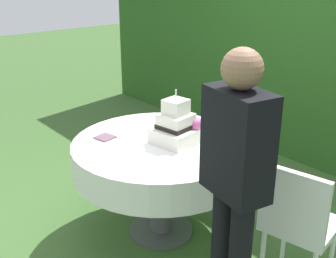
% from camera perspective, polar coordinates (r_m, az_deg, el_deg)
% --- Properties ---
extents(ground_plane, '(20.00, 20.00, 0.00)m').
position_cam_1_polar(ground_plane, '(3.45, -0.92, -13.25)').
color(ground_plane, '#3D602D').
extents(foliage_hedge, '(6.53, 0.49, 2.57)m').
position_cam_1_polar(foliage_hedge, '(4.52, 20.65, 11.43)').
color(foliage_hedge, '#28561E').
rests_on(foliage_hedge, ground_plane).
extents(cake_table, '(1.27, 1.27, 0.75)m').
position_cam_1_polar(cake_table, '(3.14, -0.99, -3.74)').
color(cake_table, '#4C4C51').
rests_on(cake_table, ground_plane).
extents(wedding_cake, '(0.33, 0.33, 0.39)m').
position_cam_1_polar(wedding_cake, '(3.04, 1.16, 0.27)').
color(wedding_cake, white).
rests_on(wedding_cake, cake_table).
extents(serving_plate_near, '(0.12, 0.12, 0.01)m').
position_cam_1_polar(serving_plate_near, '(3.47, -3.81, 1.03)').
color(serving_plate_near, white).
rests_on(serving_plate_near, cake_table).
extents(serving_plate_far, '(0.10, 0.10, 0.01)m').
position_cam_1_polar(serving_plate_far, '(3.32, -5.25, 0.03)').
color(serving_plate_far, white).
rests_on(serving_plate_far, cake_table).
extents(napkin_stack, '(0.15, 0.15, 0.01)m').
position_cam_1_polar(napkin_stack, '(3.18, -8.30, -1.10)').
color(napkin_stack, '#6B4C60').
rests_on(napkin_stack, cake_table).
extents(garden_chair, '(0.47, 0.47, 0.89)m').
position_cam_1_polar(garden_chair, '(2.70, 16.71, -11.37)').
color(garden_chair, white).
rests_on(garden_chair, ground_plane).
extents(standing_person, '(0.39, 0.26, 1.60)m').
position_cam_1_polar(standing_person, '(2.22, 8.85, -6.60)').
color(standing_person, black).
rests_on(standing_person, ground_plane).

